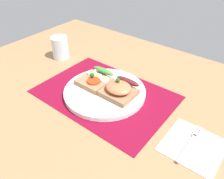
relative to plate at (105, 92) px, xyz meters
The scene contains 8 objects.
ground_plane 2.68cm from the plate, ahead, with size 120.00×90.00×3.20cm, color #9B6F49.
placemat 0.93cm from the plate, ahead, with size 43.25×30.16×0.30cm, color maroon.
plate is the anchor object (origin of this frame).
sandwich_egg_tomato 5.67cm from the plate, 165.01° to the left, with size 9.95×10.69×3.92cm.
sandwich_salmon 5.94cm from the plate, 11.98° to the left, with size 10.13×10.47×5.64cm.
napkin 31.40cm from the plate, ahead, with size 14.11×14.03×0.60cm, color white.
fork 30.49cm from the plate, ahead, with size 1.62×14.30×0.32cm.
drinking_glass 32.05cm from the plate, 164.78° to the left, with size 6.71×6.71×8.99cm, color silver.
Camera 1 is at (38.23, -44.61, 45.36)cm, focal length 36.05 mm.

